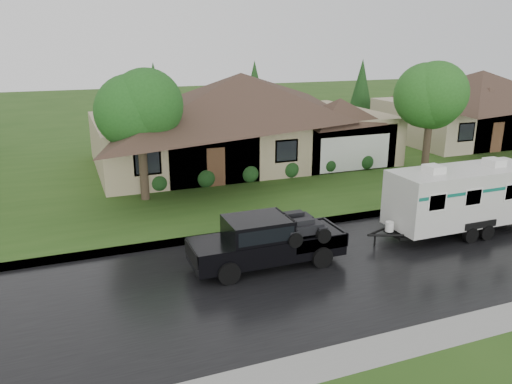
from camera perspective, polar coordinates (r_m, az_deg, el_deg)
ground at (r=19.65m, az=6.72°, el=-6.26°), size 140.00×140.00×0.00m
road at (r=18.07m, az=9.70°, el=-8.54°), size 140.00×8.00×0.01m
curb at (r=21.48m, az=3.93°, el=-3.88°), size 140.00×0.50×0.15m
lawn at (r=32.95m, az=-5.52°, el=3.54°), size 140.00×26.00×0.15m
house_main at (r=31.92m, az=-1.10°, el=9.60°), size 19.44×10.80×6.90m
house_neighbor at (r=43.44m, az=24.60°, el=9.72°), size 15.12×9.72×6.45m
tree_left_green at (r=24.39m, az=-13.16°, el=8.99°), size 3.79×3.79×6.27m
tree_right_green at (r=30.37m, az=19.42°, el=10.13°), size 3.85×3.85×6.37m
shrub_row at (r=28.22m, az=1.57°, el=2.51°), size 13.60×1.00×1.00m
pickup_truck at (r=17.66m, az=0.95°, el=-5.46°), size 5.46×2.08×1.82m
travel_trailer at (r=22.14m, az=22.55°, el=-0.37°), size 6.74×2.37×3.02m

